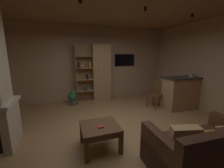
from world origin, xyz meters
TOP-DOWN VIEW (x-y plane):
  - floor at (0.00, 0.00)m, footprint 6.11×5.45m
  - wall_back at (0.00, 2.75)m, footprint 6.23×0.06m
  - wall_right at (3.09, 0.00)m, footprint 0.06×5.45m
  - window_pane_back at (-0.40, 2.72)m, footprint 0.58×0.01m
  - bookshelf_cabinet at (0.18, 2.48)m, footprint 1.33×0.41m
  - kitchen_bar_counter at (2.61, 0.70)m, footprint 1.40×0.63m
  - tissue_box at (2.85, 0.62)m, footprint 0.15×0.15m
  - leather_couch at (0.83, -1.50)m, footprint 1.66×0.99m
  - coffee_table at (-0.54, -0.48)m, footprint 0.69×0.66m
  - table_book_0 at (-0.54, -0.54)m, footprint 0.12×0.12m
  - dining_chair at (1.81, 1.03)m, footprint 0.55×0.55m
  - potted_floor_plant at (-0.88, 2.20)m, footprint 0.30×0.29m
  - wall_mounted_tv at (1.35, 2.69)m, footprint 0.87×0.06m
  - track_light_spot_1 at (-0.73, 0.16)m, footprint 0.07×0.07m
  - track_light_spot_2 at (0.72, 0.17)m, footprint 0.07×0.07m
  - track_light_spot_3 at (2.15, 0.22)m, footprint 0.07×0.07m

SIDE VIEW (x-z plane):
  - floor at x=0.00m, z-range -0.02..0.00m
  - potted_floor_plant at x=-0.88m, z-range 0.01..0.54m
  - leather_couch at x=0.83m, z-range -0.12..0.72m
  - coffee_table at x=-0.54m, z-range 0.14..0.61m
  - table_book_0 at x=-0.54m, z-range 0.47..0.49m
  - dining_chair at x=1.81m, z-range 0.07..0.99m
  - kitchen_bar_counter at x=2.61m, z-range 0.00..1.06m
  - bookshelf_cabinet at x=0.18m, z-range -0.01..2.14m
  - tissue_box at x=2.85m, z-range 1.05..1.16m
  - window_pane_back at x=-0.40m, z-range 0.74..1.62m
  - wall_back at x=0.00m, z-range 0.00..2.84m
  - wall_right at x=3.09m, z-range 0.00..2.84m
  - wall_mounted_tv at x=1.35m, z-range 1.31..1.80m
  - track_light_spot_1 at x=-0.73m, z-range 2.73..2.82m
  - track_light_spot_2 at x=0.72m, z-range 2.73..2.82m
  - track_light_spot_3 at x=2.15m, z-range 2.73..2.82m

